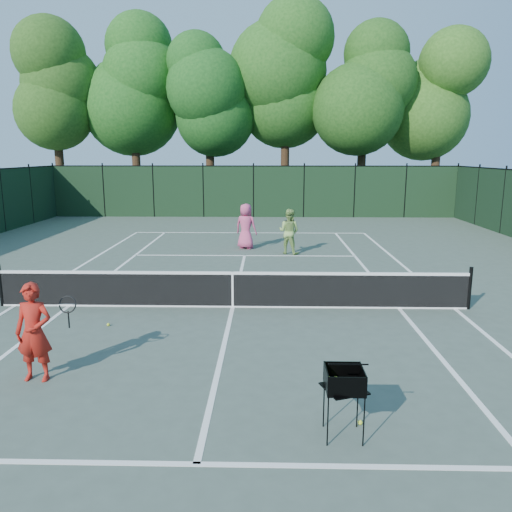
{
  "coord_description": "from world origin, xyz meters",
  "views": [
    {
      "loc": [
        0.86,
        -11.87,
        3.75
      ],
      "look_at": [
        0.56,
        1.0,
        1.1
      ],
      "focal_mm": 35.0,
      "sensor_mm": 36.0,
      "label": 1
    }
  ],
  "objects_px": {
    "coach": "(34,332)",
    "ball_hopper": "(344,380)",
    "loose_ball_near_cart": "(360,422)",
    "loose_ball_midcourt": "(108,325)",
    "player_pink": "(246,226)",
    "player_green": "(289,231)"
  },
  "relations": [
    {
      "from": "coach",
      "to": "ball_hopper",
      "type": "xyz_separation_m",
      "value": [
        4.9,
        -1.61,
        -0.03
      ]
    },
    {
      "from": "loose_ball_near_cart",
      "to": "loose_ball_midcourt",
      "type": "bearing_deg",
      "value": 140.54
    },
    {
      "from": "player_pink",
      "to": "loose_ball_near_cart",
      "type": "relative_size",
      "value": 26.59
    },
    {
      "from": "player_pink",
      "to": "loose_ball_midcourt",
      "type": "relative_size",
      "value": 26.59
    },
    {
      "from": "coach",
      "to": "player_pink",
      "type": "height_order",
      "value": "player_pink"
    },
    {
      "from": "player_green",
      "to": "loose_ball_midcourt",
      "type": "height_order",
      "value": "player_green"
    },
    {
      "from": "player_pink",
      "to": "ball_hopper",
      "type": "bearing_deg",
      "value": 120.68
    },
    {
      "from": "coach",
      "to": "player_green",
      "type": "distance_m",
      "value": 11.89
    },
    {
      "from": "ball_hopper",
      "to": "loose_ball_midcourt",
      "type": "height_order",
      "value": "ball_hopper"
    },
    {
      "from": "player_pink",
      "to": "ball_hopper",
      "type": "relative_size",
      "value": 1.87
    },
    {
      "from": "player_pink",
      "to": "loose_ball_near_cart",
      "type": "xyz_separation_m",
      "value": [
        2.19,
        -13.28,
        -0.87
      ]
    },
    {
      "from": "coach",
      "to": "player_green",
      "type": "bearing_deg",
      "value": 68.07
    },
    {
      "from": "coach",
      "to": "ball_hopper",
      "type": "distance_m",
      "value": 5.16
    },
    {
      "from": "coach",
      "to": "player_pink",
      "type": "relative_size",
      "value": 0.93
    },
    {
      "from": "player_green",
      "to": "loose_ball_midcourt",
      "type": "relative_size",
      "value": 25.17
    },
    {
      "from": "ball_hopper",
      "to": "loose_ball_near_cart",
      "type": "distance_m",
      "value": 0.88
    },
    {
      "from": "player_pink",
      "to": "player_green",
      "type": "height_order",
      "value": "player_pink"
    },
    {
      "from": "ball_hopper",
      "to": "loose_ball_midcourt",
      "type": "bearing_deg",
      "value": 116.72
    },
    {
      "from": "ball_hopper",
      "to": "loose_ball_near_cart",
      "type": "height_order",
      "value": "ball_hopper"
    },
    {
      "from": "loose_ball_midcourt",
      "to": "player_green",
      "type": "bearing_deg",
      "value": 62.33
    },
    {
      "from": "player_pink",
      "to": "loose_ball_midcourt",
      "type": "height_order",
      "value": "player_pink"
    },
    {
      "from": "player_green",
      "to": "ball_hopper",
      "type": "distance_m",
      "value": 12.54
    }
  ]
}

